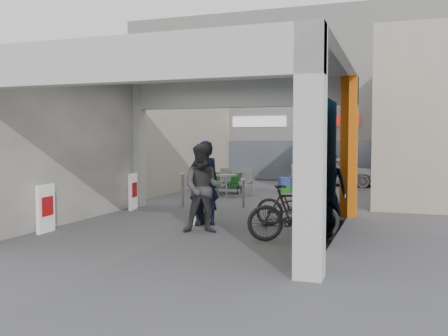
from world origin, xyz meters
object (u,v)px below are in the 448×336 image
at_px(bicycle_front, 296,205).
at_px(bicycle_rear, 294,213).
at_px(cafe_set, 226,187).
at_px(border_collie, 199,212).
at_px(man_elderly, 327,184).
at_px(white_van, 335,171).
at_px(man_back_turned, 204,188).
at_px(man_with_dog, 204,183).
at_px(man_crates, 304,167).
at_px(produce_stand, 227,185).

bearing_deg(bicycle_front, bicycle_rear, -170.49).
distance_m(cafe_set, border_collie, 5.77).
xyz_separation_m(border_collie, bicycle_rear, (2.40, -1.13, 0.26)).
relative_size(man_elderly, white_van, 0.47).
xyz_separation_m(cafe_set, bicycle_front, (3.43, -5.25, 0.15)).
xyz_separation_m(border_collie, man_back_turned, (0.47, -0.87, 0.64)).
distance_m(man_with_dog, man_crates, 9.78).
bearing_deg(man_with_dog, man_back_turned, 72.86).
height_order(man_with_dog, bicycle_rear, man_with_dog).
distance_m(man_with_dog, bicycle_front, 2.11).
xyz_separation_m(cafe_set, man_crates, (1.99, 4.06, 0.52)).
bearing_deg(produce_stand, man_crates, 54.63).
height_order(man_back_turned, bicycle_rear, man_back_turned).
bearing_deg(white_van, man_with_dog, 172.58).
distance_m(man_with_dog, man_back_turned, 0.86).
height_order(border_collie, man_with_dog, man_with_dog).
bearing_deg(bicycle_rear, man_crates, -14.97).
height_order(produce_stand, bicycle_rear, bicycle_rear).
bearing_deg(man_elderly, man_crates, 96.25).
height_order(cafe_set, border_collie, cafe_set).
xyz_separation_m(bicycle_front, white_van, (-0.37, 10.64, 0.15)).
xyz_separation_m(produce_stand, man_elderly, (4.24, -5.06, 0.59)).
bearing_deg(bicycle_rear, man_elderly, -29.77).
bearing_deg(produce_stand, border_collie, -75.59).
relative_size(border_collie, man_elderly, 0.40).
bearing_deg(produce_stand, bicycle_front, -58.00).
bearing_deg(man_crates, white_van, -121.16).
relative_size(cafe_set, man_elderly, 0.88).
distance_m(produce_stand, man_with_dog, 6.94).
distance_m(border_collie, white_van, 11.18).
height_order(bicycle_front, white_van, white_van).
bearing_deg(white_van, bicycle_front, -177.04).
bearing_deg(bicycle_rear, border_collie, 41.04).
bearing_deg(man_with_dog, cafe_set, -114.39).
relative_size(cafe_set, white_van, 0.41).
distance_m(border_collie, bicycle_rear, 2.67).
xyz_separation_m(man_back_turned, bicycle_rear, (1.94, -0.26, -0.39)).
bearing_deg(bicycle_rear, man_with_dog, 40.93).
bearing_deg(man_elderly, border_collie, -157.13).
bearing_deg(man_elderly, white_van, 88.03).
distance_m(cafe_set, produce_stand, 1.03).
xyz_separation_m(bicycle_rear, white_van, (-0.61, 12.16, 0.09)).
bearing_deg(bicycle_front, man_elderly, -23.36).
relative_size(border_collie, man_with_dog, 0.37).
relative_size(produce_stand, bicycle_front, 0.61).
bearing_deg(white_van, produce_stand, 143.71).
relative_size(produce_stand, bicycle_rear, 0.63).
xyz_separation_m(cafe_set, man_with_dog, (1.42, -5.70, 0.62)).
height_order(man_elderly, bicycle_rear, man_elderly).
xyz_separation_m(man_elderly, bicycle_front, (-0.52, -1.18, -0.40)).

